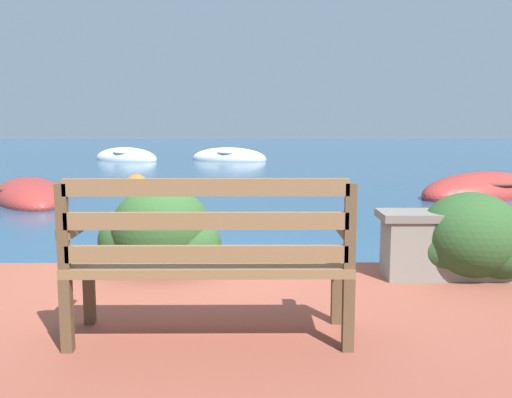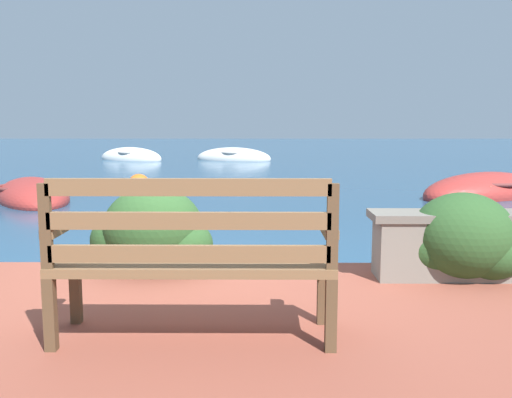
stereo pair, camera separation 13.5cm
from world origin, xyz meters
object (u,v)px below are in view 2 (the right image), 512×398
rowboat_outer (131,158)px  mooring_buoy (139,185)px  rowboat_mid (485,193)px  park_bench (193,255)px  rowboat_nearest (33,196)px  rowboat_far (234,158)px

rowboat_outer → mooring_buoy: size_ratio=5.35×
rowboat_mid → mooring_buoy: bearing=-38.6°
park_bench → rowboat_outer: park_bench is taller
park_bench → mooring_buoy: (-2.21, 8.93, -0.62)m
park_bench → rowboat_outer: bearing=99.3°
rowboat_outer → mooring_buoy: (2.11, -8.63, 0.01)m
rowboat_nearest → rowboat_outer: rowboat_outer is taller
park_bench → mooring_buoy: park_bench is taller
mooring_buoy → rowboat_far: bearing=79.4°
rowboat_outer → rowboat_nearest: bearing=-62.3°
rowboat_outer → mooring_buoy: 8.88m
park_bench → rowboat_mid: 9.05m
park_bench → rowboat_outer: size_ratio=0.57×
rowboat_nearest → rowboat_mid: (8.46, 0.48, 0.01)m
rowboat_nearest → rowboat_mid: 8.47m
park_bench → rowboat_mid: park_bench is taller
rowboat_mid → rowboat_far: size_ratio=1.08×
rowboat_nearest → mooring_buoy: (1.59, 1.69, 0.02)m
park_bench → rowboat_mid: bearing=54.4°
rowboat_mid → rowboat_outer: size_ratio=1.18×
park_bench → rowboat_far: size_ratio=0.52×
rowboat_nearest → rowboat_mid: rowboat_mid is taller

